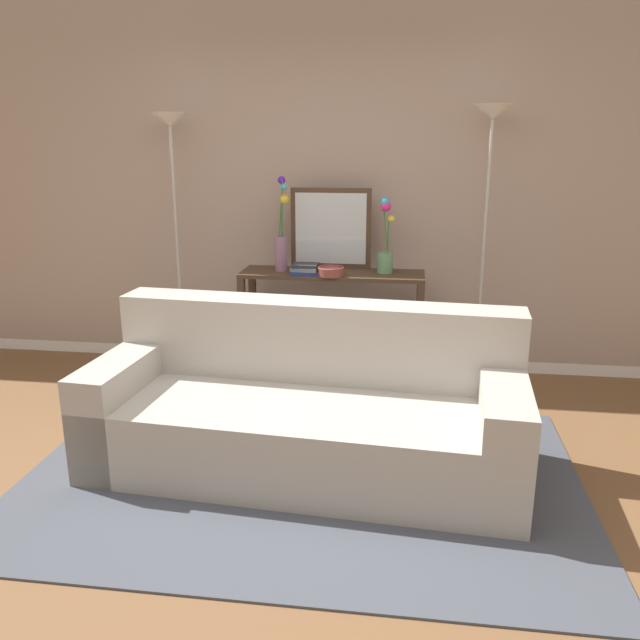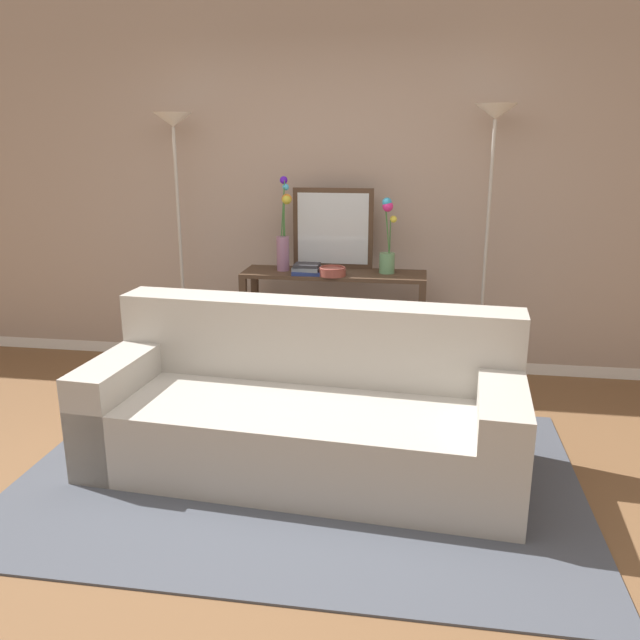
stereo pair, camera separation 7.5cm
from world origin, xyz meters
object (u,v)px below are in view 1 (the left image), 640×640
(couch, at_px, (307,413))
(book_row_under_console, at_px, (283,370))
(fruit_bowl, at_px, (331,271))
(floor_lamp_right, at_px, (489,170))
(vase_short_flowers, at_px, (386,245))
(wall_mirror, at_px, (331,229))
(book_stack, at_px, (305,269))
(vase_tall_flowers, at_px, (282,234))
(floor_lamp_left, at_px, (173,172))
(console_table, at_px, (332,306))

(couch, distance_m, book_row_under_console, 1.40)
(couch, relative_size, fruit_bowl, 12.42)
(floor_lamp_right, bearing_deg, vase_short_flowers, -177.36)
(wall_mirror, bearing_deg, vase_short_flowers, -18.01)
(wall_mirror, xyz_separation_m, vase_short_flowers, (0.41, -0.13, -0.09))
(fruit_bowl, distance_m, book_row_under_console, 0.90)
(floor_lamp_right, relative_size, book_stack, 9.24)
(wall_mirror, distance_m, book_stack, 0.39)
(vase_tall_flowers, distance_m, fruit_bowl, 0.46)
(couch, height_order, floor_lamp_left, floor_lamp_left)
(couch, distance_m, console_table, 1.34)
(console_table, distance_m, floor_lamp_right, 1.46)
(floor_lamp_left, bearing_deg, book_row_under_console, -3.99)
(couch, height_order, vase_tall_flowers, vase_tall_flowers)
(couch, distance_m, fruit_bowl, 1.32)
(vase_tall_flowers, bearing_deg, couch, -73.67)
(console_table, bearing_deg, vase_tall_flowers, 178.10)
(floor_lamp_left, distance_m, wall_mirror, 1.22)
(floor_lamp_right, bearing_deg, floor_lamp_left, 180.00)
(book_stack, relative_size, book_row_under_console, 0.66)
(floor_lamp_right, height_order, book_row_under_console, floor_lamp_right)
(floor_lamp_right, bearing_deg, couch, -127.41)
(floor_lamp_right, height_order, fruit_bowl, floor_lamp_right)
(vase_short_flowers, distance_m, book_row_under_console, 1.24)
(couch, relative_size, vase_tall_flowers, 3.51)
(vase_short_flowers, bearing_deg, fruit_bowl, -158.98)
(book_stack, bearing_deg, fruit_bowl, -7.27)
(console_table, bearing_deg, vase_short_flowers, 3.66)
(floor_lamp_left, height_order, book_row_under_console, floor_lamp_left)
(floor_lamp_right, distance_m, book_stack, 1.44)
(vase_short_flowers, bearing_deg, floor_lamp_right, 2.64)
(couch, xyz_separation_m, book_stack, (-0.20, 1.22, 0.56))
(floor_lamp_left, bearing_deg, console_table, -2.71)
(floor_lamp_right, xyz_separation_m, vase_short_flowers, (-0.69, -0.03, -0.52))
(vase_tall_flowers, xyz_separation_m, book_row_under_console, (-0.01, -0.01, -1.04))
(wall_mirror, distance_m, book_row_under_console, 1.14)
(book_stack, distance_m, book_row_under_console, 0.84)
(vase_tall_flowers, height_order, book_row_under_console, vase_tall_flowers)
(floor_lamp_left, distance_m, floor_lamp_right, 2.25)
(couch, distance_m, book_stack, 1.36)
(console_table, xyz_separation_m, book_row_under_console, (-0.38, -0.00, -0.52))
(console_table, bearing_deg, couch, -89.19)
(vase_tall_flowers, bearing_deg, floor_lamp_right, 1.74)
(floor_lamp_left, relative_size, book_row_under_console, 5.99)
(floor_lamp_right, distance_m, fruit_bowl, 1.29)
(couch, relative_size, book_stack, 11.03)
(vase_tall_flowers, distance_m, book_stack, 0.32)
(vase_short_flowers, bearing_deg, wall_mirror, 161.99)
(couch, relative_size, vase_short_flowers, 4.40)
(book_stack, bearing_deg, floor_lamp_right, 6.95)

